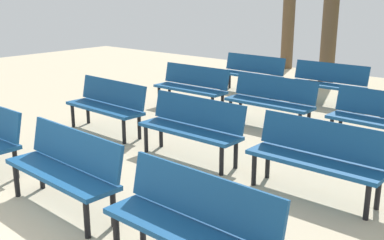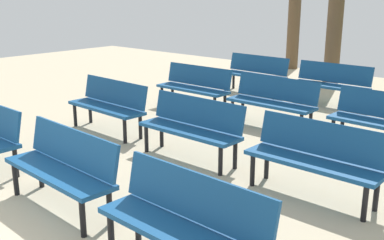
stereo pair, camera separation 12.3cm
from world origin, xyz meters
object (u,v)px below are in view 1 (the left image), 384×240
bench_r0_c2 (192,220)px  bench_r1_c2 (317,154)px  bench_r1_c0 (107,103)px  bench_r2_c1 (271,99)px  tree_0 (329,35)px  bench_r3_c0 (251,72)px  bench_r2_c2 (384,117)px  bench_r2_c0 (192,85)px  tree_1 (288,28)px  bench_r3_c1 (328,81)px  bench_r1_c1 (192,125)px  bench_r0_c1 (66,165)px

bench_r0_c2 → bench_r1_c2: size_ratio=1.00×
bench_r1_c0 → bench_r2_c1: (1.92, 2.09, 0.00)m
bench_r0_c2 → tree_0: bearing=108.9°
bench_r3_c0 → bench_r1_c0: bearing=-89.5°
bench_r1_c2 → bench_r2_c2: (0.03, 2.15, 0.00)m
bench_r1_c0 → bench_r2_c0: 2.12m
bench_r3_c0 → bench_r2_c1: bearing=-47.8°
tree_0 → bench_r1_c2: bearing=-66.0°
bench_r3_c0 → tree_1: tree_1 is taller
bench_r2_c0 → bench_r3_c1: bearing=47.4°
bench_r0_c2 → bench_r3_c1: same height
bench_r0_c2 → bench_r2_c0: 5.71m
tree_0 → bench_r1_c1: bearing=-82.0°
bench_r2_c0 → tree_1: size_ratio=0.65×
bench_r3_c0 → bench_r3_c1: 1.89m
bench_r3_c1 → bench_r3_c0: bearing=-179.8°
tree_1 → bench_r1_c0: bearing=-82.2°
bench_r2_c0 → bench_r1_c0: bearing=-92.4°
bench_r0_c1 → bench_r2_c1: bearing=92.3°
bench_r1_c1 → tree_0: 6.37m
bench_r0_c1 → bench_r1_c2: bearing=50.0°
bench_r1_c2 → bench_r2_c1: size_ratio=1.00×
bench_r2_c2 → bench_r3_c1: size_ratio=1.01×
bench_r1_c1 → bench_r2_c1: bearing=90.3°
bench_r0_c1 → bench_r1_c0: size_ratio=1.00×
bench_r3_c1 → tree_1: bearing=128.9°
bench_r0_c2 → bench_r3_c1: bearing=106.5°
bench_r0_c2 → bench_r2_c0: (-3.70, 4.35, 0.00)m
bench_r0_c2 → tree_0: (-2.71, 8.42, 0.77)m
bench_r2_c2 → bench_r3_c0: size_ratio=1.00×
bench_r0_c1 → tree_1: 10.65m
bench_r3_c1 → tree_0: 2.29m
bench_r2_c1 → tree_1: size_ratio=0.65×
bench_r0_c1 → bench_r2_c0: (-1.86, 4.29, 0.00)m
bench_r1_c2 → tree_0: bearing=113.8°
bench_r0_c1 → bench_r0_c2: 1.85m
bench_r0_c1 → bench_r2_c2: same height
bench_r1_c0 → bench_r2_c1: bearing=49.1°
bench_r3_c0 → bench_r1_c2: bearing=-47.1°
bench_r2_c2 → tree_0: tree_0 is taller
bench_r2_c0 → bench_r2_c1: 1.86m
bench_r2_c1 → tree_1: bearing=117.1°
bench_r0_c1 → bench_r0_c2: (1.85, -0.06, 0.00)m
bench_r1_c1 → tree_1: 8.67m
bench_r1_c1 → tree_0: (-0.88, 6.27, 0.77)m
bench_r1_c1 → bench_r1_c2: size_ratio=1.00×
bench_r0_c2 → tree_1: (-4.87, 10.24, 0.73)m
bench_r1_c1 → bench_r2_c1: size_ratio=1.00×
tree_1 → bench_r1_c2: bearing=-58.6°
bench_r2_c0 → bench_r0_c2: bearing=-50.2°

